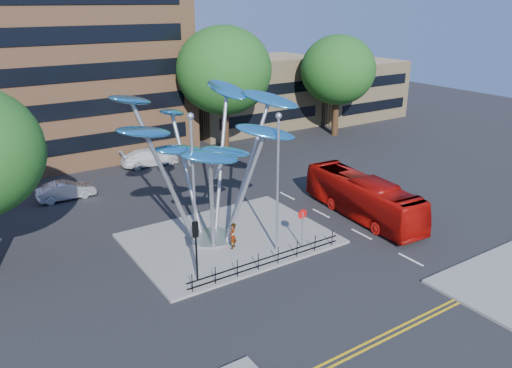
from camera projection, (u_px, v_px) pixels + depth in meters
ground at (301, 277)px, 27.12m from camera, size 120.00×120.00×0.00m
traffic_island at (229, 238)px, 31.28m from camera, size 12.00×9.00×0.15m
double_yellow_near at (384, 334)px, 22.41m from camera, size 40.00×0.12×0.01m
double_yellow_far at (389, 338)px, 22.18m from camera, size 40.00×0.12×0.01m
low_building_near at (250, 94)px, 57.50m from camera, size 15.00×8.00×8.00m
low_building_far at (352, 89)px, 63.31m from camera, size 12.00×8.00×7.00m
tree_right at (224, 71)px, 45.71m from camera, size 8.80×8.80×12.11m
tree_far at (338, 70)px, 53.24m from camera, size 8.00×8.00×10.81m
leaf_sculpture at (205, 133)px, 28.91m from camera, size 12.72×9.54×9.51m
street_lamp_left at (193, 181)px, 25.69m from camera, size 0.36×0.36×8.80m
street_lamp_right at (278, 172)px, 27.96m from camera, size 0.36×0.36×8.30m
traffic_light_island at (196, 239)px, 25.60m from camera, size 0.28×0.18×3.42m
no_entry_sign_island at (302, 222)px, 29.49m from camera, size 0.60×0.10×2.45m
pedestrian_railing_front at (268, 260)px, 27.75m from camera, size 10.00×0.06×1.00m
red_bus at (363, 197)px, 34.19m from camera, size 3.23×10.42×2.86m
pedestrian at (233, 236)px, 29.64m from camera, size 0.70×0.68×1.63m
parked_car_mid at (66, 190)px, 37.48m from camera, size 4.22×1.54×1.38m
parked_car_right at (150, 157)px, 45.23m from camera, size 5.33×2.51×1.50m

